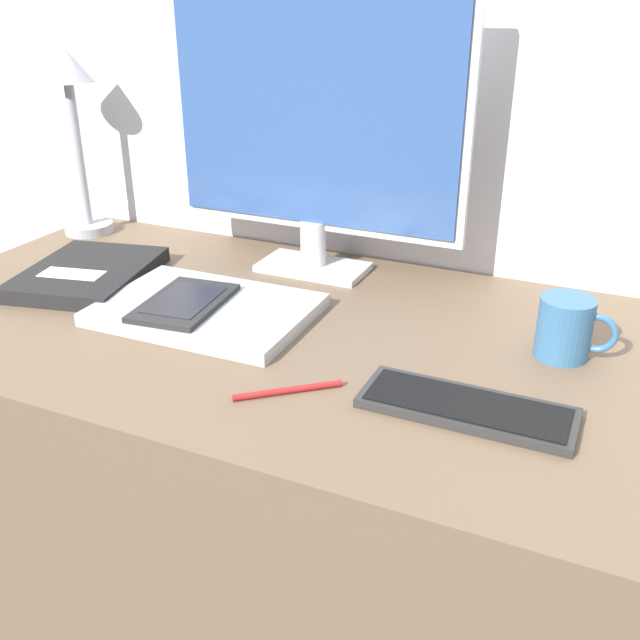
% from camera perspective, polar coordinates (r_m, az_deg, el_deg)
% --- Properties ---
extents(wall_back, '(3.60, 0.05, 2.40)m').
position_cam_1_polar(wall_back, '(1.35, 5.81, 23.62)').
color(wall_back, silver).
rests_on(wall_back, ground_plane).
extents(desk, '(1.40, 0.69, 0.75)m').
position_cam_1_polar(desk, '(1.32, -1.35, -15.45)').
color(desk, brown).
rests_on(desk, ground_plane).
extents(monitor, '(0.56, 0.11, 0.50)m').
position_cam_1_polar(monitor, '(1.28, -0.53, 15.39)').
color(monitor, silver).
rests_on(monitor, desk).
extents(keyboard, '(0.27, 0.10, 0.01)m').
position_cam_1_polar(keyboard, '(0.92, 11.65, -6.86)').
color(keyboard, '#282828').
rests_on(keyboard, desk).
extents(laptop, '(0.34, 0.24, 0.02)m').
position_cam_1_polar(laptop, '(1.17, -9.08, 0.82)').
color(laptop, '#A3A3A8').
rests_on(laptop, desk).
extents(ereader, '(0.13, 0.19, 0.01)m').
position_cam_1_polar(ereader, '(1.16, -10.81, 1.39)').
color(ereader, black).
rests_on(ereader, laptop).
extents(desk_lamp, '(0.10, 0.10, 0.38)m').
position_cam_1_polar(desk_lamp, '(1.58, -19.21, 15.61)').
color(desk_lamp, '#999EA8').
rests_on(desk_lamp, desk).
extents(notebook, '(0.25, 0.30, 0.03)m').
position_cam_1_polar(notebook, '(1.36, -18.05, 3.54)').
color(notebook, black).
rests_on(notebook, desk).
extents(coffee_mug, '(0.11, 0.08, 0.09)m').
position_cam_1_polar(coffee_mug, '(1.07, 19.10, -0.61)').
color(coffee_mug, '#336089').
rests_on(coffee_mug, desk).
extents(pen, '(0.12, 0.10, 0.01)m').
position_cam_1_polar(pen, '(0.94, -2.57, -5.64)').
color(pen, maroon).
rests_on(pen, desk).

